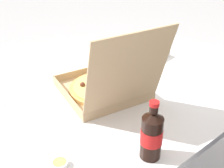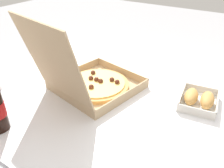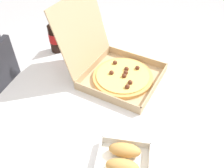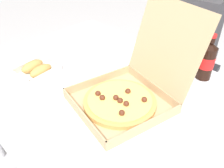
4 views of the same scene
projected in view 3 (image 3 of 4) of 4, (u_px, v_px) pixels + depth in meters
ground_plane at (109, 167)px, 1.63m from camera, size 10.00×10.00×0.00m
dining_table at (107, 102)px, 1.20m from camera, size 1.40×0.97×0.70m
pizza_box_open at (116, 69)px, 1.21m from camera, size 0.43×0.51×0.38m
bread_side_box at (124, 159)px, 0.87m from camera, size 0.18×0.21×0.06m
cola_bottle at (55, 36)px, 1.36m from camera, size 0.07×0.07×0.22m
paper_menu at (181, 49)px, 1.43m from camera, size 0.22×0.17×0.00m
dipping_sauce_cup at (98, 31)px, 1.56m from camera, size 0.06×0.06×0.02m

